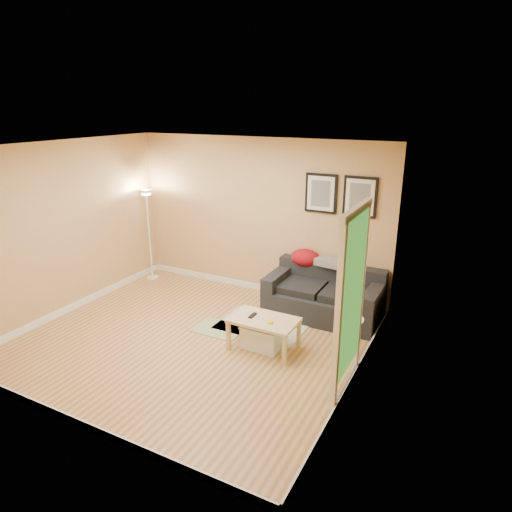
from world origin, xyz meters
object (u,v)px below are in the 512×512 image
coffee_table (264,334)px  storage_bin (263,336)px  book_stack (349,314)px  floor_lamp (150,237)px  sofa (324,293)px  side_table (348,338)px

coffee_table → storage_bin: size_ratio=1.68×
book_stack → floor_lamp: floor_lamp is taller
sofa → coffee_table: sofa is taller
side_table → floor_lamp: 4.18m
storage_bin → book_stack: (1.07, 0.29, 0.43)m
side_table → floor_lamp: floor_lamp is taller
sofa → storage_bin: size_ratio=3.27×
book_stack → floor_lamp: bearing=152.2°
sofa → floor_lamp: 3.38m
sofa → coffee_table: 1.35m
coffee_table → floor_lamp: size_ratio=0.52×
sofa → side_table: sofa is taller
side_table → book_stack: size_ratio=2.27×
storage_bin → floor_lamp: size_ratio=0.31×
floor_lamp → sofa: bearing=-0.7°
side_table → floor_lamp: bearing=165.7°
side_table → sofa: bearing=124.2°
sofa → coffee_table: bearing=-106.0°
sofa → side_table: size_ratio=3.06×
sofa → side_table: bearing=-55.8°
sofa → coffee_table: size_ratio=1.95×
coffee_table → book_stack: size_ratio=3.56×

